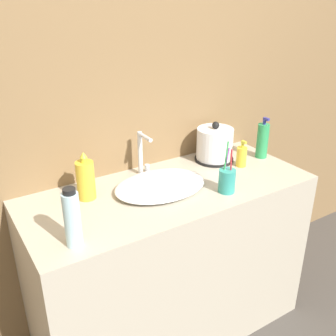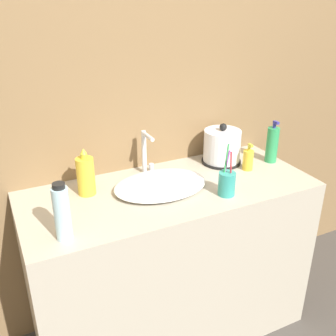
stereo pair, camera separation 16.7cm
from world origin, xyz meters
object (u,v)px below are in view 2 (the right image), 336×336
(electric_kettle, at_px, (222,148))
(toothbrush_cup, at_px, (227,183))
(lotion_bottle, at_px, (272,144))
(faucet, at_px, (146,151))
(shampoo_bottle, at_px, (248,160))
(hand_cream_bottle, at_px, (86,176))
(mouthwash_bottle, at_px, (62,213))

(electric_kettle, bearing_deg, toothbrush_cup, -119.36)
(toothbrush_cup, xyz_separation_m, lotion_bottle, (0.40, 0.20, 0.04))
(faucet, distance_m, lotion_bottle, 0.63)
(lotion_bottle, bearing_deg, shampoo_bottle, -169.82)
(lotion_bottle, distance_m, hand_cream_bottle, 0.93)
(electric_kettle, height_order, mouthwash_bottle, mouthwash_bottle)
(faucet, relative_size, lotion_bottle, 0.98)
(faucet, bearing_deg, toothbrush_cup, -56.72)
(faucet, xyz_separation_m, mouthwash_bottle, (-0.46, -0.36, -0.01))
(faucet, xyz_separation_m, lotion_bottle, (0.62, -0.14, -0.02))
(faucet, height_order, electric_kettle, faucet)
(toothbrush_cup, height_order, lotion_bottle, toothbrush_cup)
(hand_cream_bottle, bearing_deg, mouthwash_bottle, -118.77)
(faucet, bearing_deg, hand_cream_bottle, -166.49)
(toothbrush_cup, height_order, mouthwash_bottle, toothbrush_cup)
(hand_cream_bottle, bearing_deg, lotion_bottle, -4.22)
(electric_kettle, bearing_deg, lotion_bottle, -23.14)
(mouthwash_bottle, bearing_deg, shampoo_bottle, 11.69)
(toothbrush_cup, xyz_separation_m, mouthwash_bottle, (-0.68, -0.02, 0.05))
(mouthwash_bottle, distance_m, hand_cream_bottle, 0.33)
(faucet, bearing_deg, electric_kettle, -6.32)
(toothbrush_cup, distance_m, mouthwash_bottle, 0.69)
(toothbrush_cup, bearing_deg, lotion_bottle, 26.43)
(mouthwash_bottle, relative_size, hand_cream_bottle, 1.04)
(shampoo_bottle, bearing_deg, mouthwash_bottle, -168.31)
(faucet, height_order, toothbrush_cup, toothbrush_cup)
(shampoo_bottle, height_order, mouthwash_bottle, mouthwash_bottle)
(faucet, distance_m, electric_kettle, 0.39)
(electric_kettle, distance_m, toothbrush_cup, 0.34)
(faucet, xyz_separation_m, hand_cream_bottle, (-0.30, -0.07, -0.03))
(lotion_bottle, height_order, hand_cream_bottle, lotion_bottle)
(toothbrush_cup, bearing_deg, faucet, 123.28)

